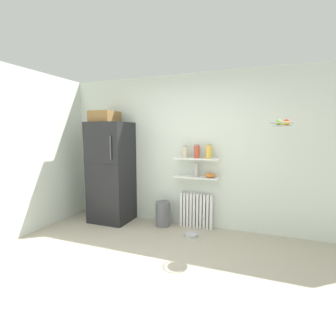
% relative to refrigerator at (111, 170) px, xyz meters
% --- Properties ---
extents(ground_plane, '(7.04, 7.04, 0.00)m').
position_rel_refrigerator_xyz_m(ground_plane, '(1.32, -1.19, -0.95)').
color(ground_plane, '#B2A893').
extents(back_wall, '(7.04, 0.10, 2.60)m').
position_rel_refrigerator_xyz_m(back_wall, '(1.32, 0.36, 0.35)').
color(back_wall, silver).
rests_on(back_wall, ground_plane).
extents(side_wall_left, '(0.10, 4.80, 2.60)m').
position_rel_refrigerator_xyz_m(side_wall_left, '(-0.93, -1.09, 0.35)').
color(side_wall_left, silver).
rests_on(side_wall_left, ground_plane).
extents(refrigerator, '(0.70, 0.66, 2.00)m').
position_rel_refrigerator_xyz_m(refrigerator, '(0.00, 0.00, 0.00)').
color(refrigerator, black).
rests_on(refrigerator, ground_plane).
extents(radiator, '(0.56, 0.12, 0.59)m').
position_rel_refrigerator_xyz_m(radiator, '(1.55, 0.23, -0.65)').
color(radiator, white).
rests_on(radiator, ground_plane).
extents(wall_shelf_lower, '(0.75, 0.22, 0.02)m').
position_rel_refrigerator_xyz_m(wall_shelf_lower, '(1.55, 0.20, -0.07)').
color(wall_shelf_lower, white).
extents(wall_shelf_upper, '(0.75, 0.22, 0.02)m').
position_rel_refrigerator_xyz_m(wall_shelf_upper, '(1.55, 0.20, 0.24)').
color(wall_shelf_upper, white).
extents(storage_jar_0, '(0.09, 0.09, 0.20)m').
position_rel_refrigerator_xyz_m(storage_jar_0, '(1.35, 0.20, 0.36)').
color(storage_jar_0, beige).
rests_on(storage_jar_0, wall_shelf_upper).
extents(storage_jar_1, '(0.09, 0.09, 0.23)m').
position_rel_refrigerator_xyz_m(storage_jar_1, '(1.55, 0.20, 0.37)').
color(storage_jar_1, '#C64C38').
rests_on(storage_jar_1, wall_shelf_upper).
extents(storage_jar_2, '(0.09, 0.09, 0.24)m').
position_rel_refrigerator_xyz_m(storage_jar_2, '(1.75, 0.20, 0.37)').
color(storage_jar_2, yellow).
rests_on(storage_jar_2, wall_shelf_upper).
extents(vase, '(0.08, 0.08, 0.24)m').
position_rel_refrigerator_xyz_m(vase, '(1.54, 0.20, 0.06)').
color(vase, '#B2ADA8').
rests_on(vase, wall_shelf_lower).
extents(shelf_bowl, '(0.17, 0.17, 0.08)m').
position_rel_refrigerator_xyz_m(shelf_bowl, '(1.78, 0.20, -0.02)').
color(shelf_bowl, orange).
rests_on(shelf_bowl, wall_shelf_lower).
extents(trash_bin, '(0.25, 0.25, 0.43)m').
position_rel_refrigerator_xyz_m(trash_bin, '(0.99, 0.07, -0.73)').
color(trash_bin, slate).
rests_on(trash_bin, ground_plane).
extents(pet_food_bowl, '(0.21, 0.21, 0.05)m').
position_rel_refrigerator_xyz_m(pet_food_bowl, '(1.58, -0.19, -0.92)').
color(pet_food_bowl, '#B7B7BC').
rests_on(pet_food_bowl, ground_plane).
extents(hanging_fruit_basket, '(0.30, 0.30, 0.09)m').
position_rel_refrigerator_xyz_m(hanging_fruit_basket, '(2.80, -0.25, 0.79)').
color(hanging_fruit_basket, '#B2B2B7').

